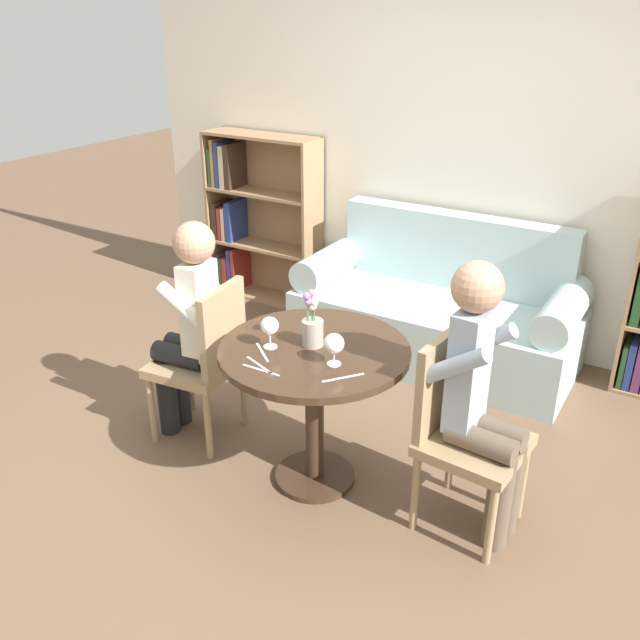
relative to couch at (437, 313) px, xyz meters
The scene contains 16 objects.
ground_plane 1.59m from the couch, 90.00° to the right, with size 16.00×16.00×0.00m, color brown.
back_wall 1.12m from the couch, 90.00° to the left, with size 5.20×0.05×2.70m.
round_table 1.58m from the couch, 90.00° to the right, with size 0.89×0.89×0.74m.
couch is the anchor object (origin of this frame).
bookshelf_left 1.74m from the couch, behind, with size 0.93×0.28×1.30m.
chair_left 1.68m from the couch, 114.27° to the right, with size 0.46×0.46×0.90m.
chair_right 1.62m from the couch, 64.72° to the right, with size 0.45×0.45×0.90m.
person_left 1.76m from the couch, 116.70° to the right, with size 0.44×0.37×1.22m.
person_right 1.70m from the couch, 62.24° to the right, with size 0.44×0.36×1.26m.
wine_glass_left 1.75m from the couch, 96.08° to the right, with size 0.08×0.08×0.15m.
wine_glass_right 1.73m from the couch, 84.61° to the right, with size 0.09×0.09×0.15m.
flower_vase 1.62m from the couch, 90.80° to the right, with size 0.10×0.10×0.28m.
knife_left_setting 1.78m from the couch, 95.91° to the right, with size 0.15×0.13×0.00m.
fork_left_setting 1.80m from the couch, 81.80° to the right, with size 0.13×0.16×0.00m.
knife_right_setting 1.88m from the couch, 93.73° to the right, with size 0.18×0.08×0.00m.
fork_right_setting 1.91m from the couch, 92.66° to the right, with size 0.19×0.01×0.00m.
Camera 1 is at (1.45, -2.34, 2.17)m, focal length 38.00 mm.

